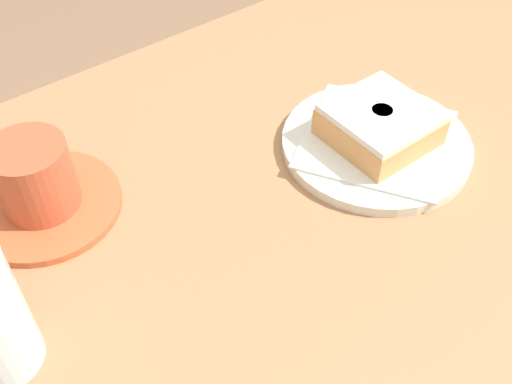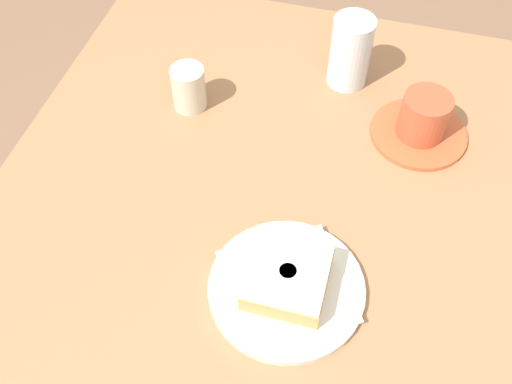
{
  "view_description": "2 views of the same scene",
  "coord_description": "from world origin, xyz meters",
  "px_view_note": "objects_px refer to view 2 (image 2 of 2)",
  "views": [
    {
      "loc": [
        -0.42,
        -0.25,
        1.17
      ],
      "look_at": [
        -0.16,
        0.07,
        0.75
      ],
      "focal_mm": 43.36,
      "sensor_mm": 36.0,
      "label": 1
    },
    {
      "loc": [
        0.37,
        0.13,
        1.42
      ],
      "look_at": [
        -0.11,
        -0.0,
        0.76
      ],
      "focal_mm": 41.31,
      "sensor_mm": 36.0,
      "label": 2
    }
  ],
  "objects_px": {
    "donut_glazed_square": "(287,278)",
    "coffee_cup": "(422,121)",
    "sugar_jar": "(189,88)",
    "plate_glazed_square": "(286,288)",
    "water_glass": "(350,52)"
  },
  "relations": [
    {
      "from": "donut_glazed_square",
      "to": "coffee_cup",
      "type": "bearing_deg",
      "value": 156.97
    },
    {
      "from": "donut_glazed_square",
      "to": "coffee_cup",
      "type": "height_order",
      "value": "coffee_cup"
    },
    {
      "from": "sugar_jar",
      "to": "coffee_cup",
      "type": "bearing_deg",
      "value": 94.76
    },
    {
      "from": "plate_glazed_square",
      "to": "sugar_jar",
      "type": "height_order",
      "value": "sugar_jar"
    },
    {
      "from": "water_glass",
      "to": "coffee_cup",
      "type": "relative_size",
      "value": 0.81
    },
    {
      "from": "plate_glazed_square",
      "to": "water_glass",
      "type": "relative_size",
      "value": 1.67
    },
    {
      "from": "donut_glazed_square",
      "to": "coffee_cup",
      "type": "distance_m",
      "value": 0.36
    },
    {
      "from": "plate_glazed_square",
      "to": "sugar_jar",
      "type": "relative_size",
      "value": 2.73
    },
    {
      "from": "plate_glazed_square",
      "to": "donut_glazed_square",
      "type": "xyz_separation_m",
      "value": [
        0.0,
        0.0,
        0.03
      ]
    },
    {
      "from": "water_glass",
      "to": "sugar_jar",
      "type": "height_order",
      "value": "water_glass"
    },
    {
      "from": "donut_glazed_square",
      "to": "sugar_jar",
      "type": "distance_m",
      "value": 0.38
    },
    {
      "from": "water_glass",
      "to": "sugar_jar",
      "type": "distance_m",
      "value": 0.28
    },
    {
      "from": "donut_glazed_square",
      "to": "water_glass",
      "type": "distance_m",
      "value": 0.43
    },
    {
      "from": "coffee_cup",
      "to": "sugar_jar",
      "type": "bearing_deg",
      "value": -85.24
    },
    {
      "from": "water_glass",
      "to": "sugar_jar",
      "type": "bearing_deg",
      "value": -61.77
    }
  ]
}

